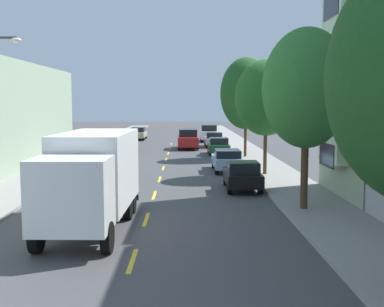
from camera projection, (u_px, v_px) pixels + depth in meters
ground_plane at (165, 163)px, 36.87m from camera, size 160.00×160.00×0.00m
sidewalk_left at (64, 165)px, 34.78m from camera, size 3.20×120.00×0.14m
sidewalk_right at (264, 165)px, 34.98m from camera, size 3.20×120.00×0.14m
lane_centerline_dashes at (162, 173)px, 31.40m from camera, size 0.14×47.20×0.01m
street_tree_second at (306, 88)px, 19.80m from camera, size 3.56×3.56×7.36m
street_tree_third at (266, 98)px, 29.70m from camera, size 3.76×3.76×6.95m
street_tree_farthest at (246, 94)px, 39.52m from camera, size 4.12×4.12×7.97m
delivery_box_truck at (93, 175)px, 17.56m from camera, size 2.59×7.57×3.39m
parked_hatchback_silver at (214, 140)px, 50.02m from camera, size 1.78×4.02×1.50m
parked_pickup_navy at (86, 165)px, 28.80m from camera, size 2.14×5.35×1.73m
parked_sedan_burgundy at (125, 141)px, 48.73m from camera, size 1.92×4.55×1.43m
parked_hatchback_black at (242, 175)px, 25.33m from camera, size 1.78×4.02×1.50m
parked_hatchback_forest at (218, 146)px, 42.58m from camera, size 1.76×4.01×1.50m
parked_wagon_champagne at (138, 133)px, 60.04m from camera, size 1.88×4.72×1.50m
parked_pickup_teal at (117, 145)px, 42.70m from camera, size 2.10×5.34×1.73m
parked_sedan_sky at (227, 160)px, 32.30m from camera, size 1.84×4.52×1.43m
parked_suv_white at (209, 133)px, 57.43m from camera, size 1.98×4.81×1.93m
moving_red_sedan at (188, 139)px, 48.01m from camera, size 1.95×4.80×1.93m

